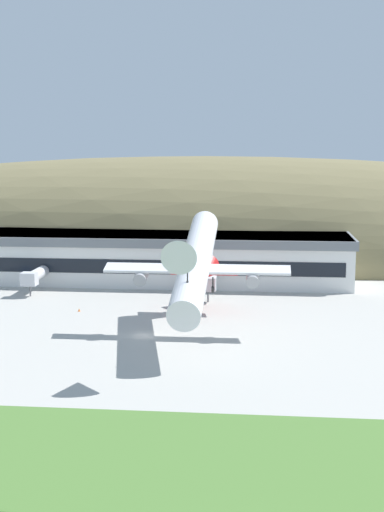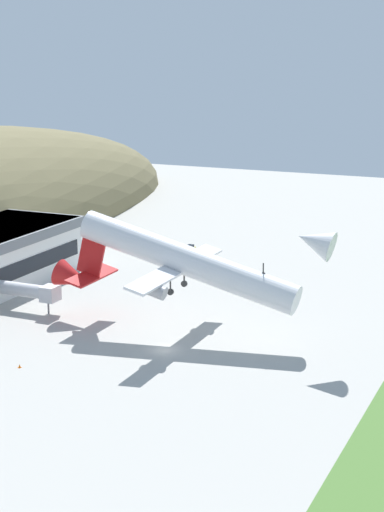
{
  "view_description": "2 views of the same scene",
  "coord_description": "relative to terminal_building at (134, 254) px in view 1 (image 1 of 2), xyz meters",
  "views": [
    {
      "loc": [
        20.33,
        -119.72,
        32.72
      ],
      "look_at": [
        8.7,
        -2.04,
        14.57
      ],
      "focal_mm": 50.0,
      "sensor_mm": 36.0,
      "label": 1
    },
    {
      "loc": [
        -119.19,
        -57.9,
        48.6
      ],
      "look_at": [
        7.97,
        -1.48,
        14.34
      ],
      "focal_mm": 60.0,
      "sensor_mm": 36.0,
      "label": 2
    }
  ],
  "objects": [
    {
      "name": "jetway_1",
      "position": [
        20.02,
        -18.13,
        -2.69
      ],
      "size": [
        3.38,
        13.97,
        5.43
      ],
      "color": "silver",
      "rests_on": "ground_plane"
    },
    {
      "name": "traffic_cone_0",
      "position": [
        -5.15,
        -33.47,
        -6.4
      ],
      "size": [
        0.52,
        0.52,
        0.58
      ],
      "color": "orange",
      "rests_on": "ground_plane"
    },
    {
      "name": "hill_backdrop",
      "position": [
        13.93,
        43.99,
        -6.68
      ],
      "size": [
        341.49,
        77.58,
        60.0
      ],
      "primitive_type": "ellipsoid",
      "color": "olive",
      "rests_on": "ground_plane"
    },
    {
      "name": "cargo_airplane",
      "position": [
        20.06,
        -49.78,
        6.11
      ],
      "size": [
        32.42,
        51.91,
        17.27
      ],
      "color": "silver"
    },
    {
      "name": "grass_strip_foreground",
      "position": [
        10.9,
        -99.32,
        -6.64
      ],
      "size": [
        366.79,
        25.89,
        0.08
      ],
      "primitive_type": "cube",
      "color": "#4C7533",
      "rests_on": "ground_plane"
    },
    {
      "name": "terminal_building",
      "position": [
        0.0,
        0.0,
        0.0
      ],
      "size": [
        105.67,
        21.84,
        11.81
      ],
      "color": "white",
      "rests_on": "ground_plane"
    },
    {
      "name": "ground_plane",
      "position": [
        10.9,
        -50.66,
        -6.68
      ],
      "size": [
        407.55,
        407.55,
        0.0
      ],
      "primitive_type": "plane",
      "color": "#ADAAA3"
    },
    {
      "name": "jetway_0",
      "position": [
        -19.56,
        -17.04,
        -2.69
      ],
      "size": [
        3.38,
        11.93,
        5.43
      ],
      "color": "silver",
      "rests_on": "ground_plane"
    }
  ]
}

